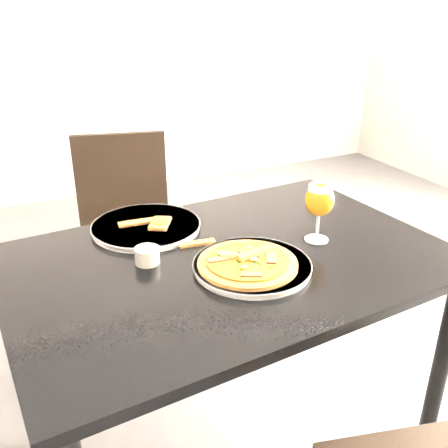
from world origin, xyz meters
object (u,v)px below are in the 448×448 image
dining_table (230,284)px  pizza (248,262)px  beer_glass (320,200)px  chair_far (126,232)px

dining_table → pizza: pizza is taller
pizza → beer_glass: bearing=15.1°
beer_glass → dining_table: bearing=175.4°
pizza → beer_glass: beer_glass is taller
chair_far → beer_glass: 1.01m
dining_table → chair_far: chair_far is taller
pizza → chair_far: bearing=95.6°
chair_far → pizza: bearing=-70.4°
chair_far → dining_table: bearing=-70.1°
dining_table → pizza: 0.15m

